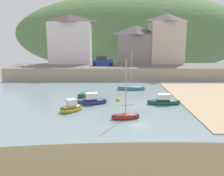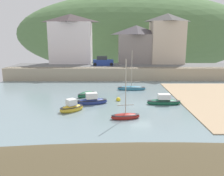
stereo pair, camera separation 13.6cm
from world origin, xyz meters
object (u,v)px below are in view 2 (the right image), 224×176
Objects in this scene: waterfront_building_right at (167,38)px; sailboat_far_left at (92,101)px; sailboat_blue_trim at (86,95)px; sailboat_nearest_shore at (164,101)px; waterfront_building_left at (71,39)px; mooring_buoy at (118,100)px; dinghy_open_wooden at (71,108)px; fishing_boat_green at (125,116)px; parked_car_near_slipway at (103,62)px; sailboat_tall_mast at (131,88)px; waterfront_building_centre at (136,44)px.

waterfront_building_right is 29.61m from sailboat_far_left.
sailboat_nearest_shore is (9.94, -3.87, 0.08)m from sailboat_blue_trim.
waterfront_building_left reaches higher than mooring_buoy.
sailboat_far_left is (1.08, -3.66, 0.10)m from sailboat_blue_trim.
mooring_buoy is at bearing -115.68° from waterfront_building_right.
sailboat_nearest_shore reaches higher than mooring_buoy.
dinghy_open_wooden is at bearing -141.29° from mooring_buoy.
fishing_boat_green reaches higher than sailboat_blue_trim.
sailboat_nearest_shore is (5.01, 5.23, 0.07)m from fishing_boat_green.
sailboat_far_left reaches higher than mooring_buoy.
parked_car_near_slipway is at bearing 97.98° from mooring_buoy.
sailboat_far_left is at bearing -123.28° from sailboat_tall_mast.
mooring_buoy is at bearing -67.13° from waterfront_building_left.
waterfront_building_centre is at bearing 58.48° from sailboat_far_left.
waterfront_building_centre reaches higher than sailboat_far_left.
fishing_boat_green reaches higher than sailboat_far_left.
waterfront_building_right is 15.29m from parked_car_near_slipway.
sailboat_far_left is 1.35× the size of dinghy_open_wooden.
sailboat_far_left reaches higher than dinghy_open_wooden.
parked_car_near_slipway is at bearing 44.56° from dinghy_open_wooden.
sailboat_far_left is at bearing -92.86° from parked_car_near_slipway.
waterfront_building_right reaches higher than sailboat_blue_trim.
mooring_buoy is (9.84, -23.34, -7.59)m from waterfront_building_left.
waterfront_building_left is at bearing 121.89° from sailboat_nearest_shore.
waterfront_building_left is 22.01m from sailboat_tall_mast.
sailboat_tall_mast is at bearing -118.15° from waterfront_building_right.
sailboat_blue_trim is (-15.62, -21.03, -7.55)m from waterfront_building_right.
waterfront_building_centre is at bearing 92.54° from sailboat_nearest_shore.
waterfront_building_centre is (14.36, 0.00, -1.18)m from waterfront_building_left.
sailboat_tall_mast is at bearing 72.77° from fishing_boat_green.
sailboat_tall_mast reaches higher than sailboat_far_left.
fishing_boat_green is at bearing -95.38° from sailboat_tall_mast.
sailboat_nearest_shore is at bearing -15.27° from sailboat_far_left.
waterfront_building_right reaches higher than sailboat_far_left.
parked_car_near_slipway is (0.68, 20.20, 2.82)m from sailboat_far_left.
fishing_boat_green reaches higher than parked_car_near_slipway.
parked_car_near_slipway reaches higher than sailboat_blue_trim.
sailboat_blue_trim is 0.68× the size of sailboat_nearest_shore.
sailboat_tall_mast is (12.07, -16.81, -7.49)m from waterfront_building_left.
waterfront_building_left is at bearing 60.48° from dinghy_open_wooden.
mooring_buoy is at bearing 164.44° from sailboat_nearest_shore.
dinghy_open_wooden is (-0.92, -6.57, 0.10)m from sailboat_blue_trim.
waterfront_building_centre is 1.99× the size of sailboat_far_left.
fishing_boat_green reaches higher than sailboat_nearest_shore.
dinghy_open_wooden is at bearing -138.40° from sailboat_far_left.
waterfront_building_left reaches higher than sailboat_far_left.
sailboat_far_left is 8.87m from sailboat_nearest_shore.
sailboat_far_left is 0.66× the size of sailboat_tall_mast.
fishing_boat_green is at bearing -108.91° from sailboat_blue_trim.
sailboat_nearest_shore is at bearing -102.85° from waterfront_building_right.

